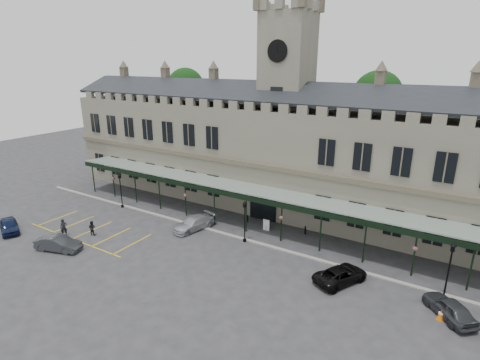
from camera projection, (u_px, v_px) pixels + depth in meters
The scene contains 22 objects.
ground at pixel (205, 262), 33.28m from camera, with size 140.00×140.00×0.00m, color #2F2E31.
station_building at pixel (284, 154), 44.21m from camera, with size 60.00×10.36×17.30m.
clock_tower at pixel (286, 97), 42.25m from camera, with size 5.60×5.60×24.80m.
canopy at pixel (247, 209), 38.60m from camera, with size 50.00×4.10×4.30m.
kerb at pixel (237, 237), 37.72m from camera, with size 60.00×0.40×0.12m, color gray.
parking_markings at pixel (88, 232), 39.04m from camera, with size 16.00×6.00×0.01m, color gold, non-canonical shape.
tree_behind_left at pixel (186, 88), 60.62m from camera, with size 6.00×6.00×16.00m.
tree_behind_mid at pixel (377, 97), 45.66m from camera, with size 6.00×6.00×16.00m.
lamp_post_left at pixel (120, 187), 44.83m from camera, with size 0.41×0.41×4.36m.
lamp_post_mid at pixel (245, 218), 36.20m from camera, with size 0.41×0.41×4.29m.
lamp_post_right at pixel (449, 266), 27.19m from camera, with size 0.45×0.45×4.77m.
traffic_cone at pixel (441, 315), 25.73m from camera, with size 0.49×0.49×0.78m.
sign_board at pixel (266, 225), 39.23m from camera, with size 0.71×0.07×1.22m.
bollard_left at pixel (248, 219), 41.30m from camera, with size 0.15×0.15×0.83m, color black.
bollard_right at pixel (305, 230), 38.43m from camera, with size 0.15×0.15×0.86m, color black.
car_left_a at pixel (9, 226), 38.87m from camera, with size 1.62×4.02×1.37m, color #0C1636.
car_left_b at pixel (58, 243), 35.07m from camera, with size 1.51×4.33×1.43m, color #303236.
car_taxi at pixel (194, 223), 39.44m from camera, with size 1.94×4.78×1.39m, color #A7AAAF.
car_van at pixel (341, 275), 30.05m from camera, with size 2.16×4.67×1.30m, color black.
car_right_a at pixel (450, 308), 25.93m from camera, with size 1.66×4.14×1.41m, color #303236.
person_a at pixel (64, 228), 37.88m from camera, with size 0.67×0.44×1.84m, color black.
person_b at pixel (92, 228), 38.16m from camera, with size 0.75×0.58×1.54m, color black.
Camera 1 is at (18.10, -23.46, 17.09)m, focal length 28.00 mm.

